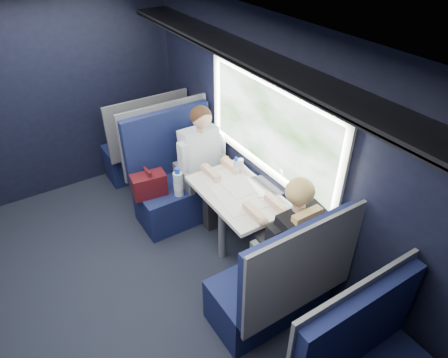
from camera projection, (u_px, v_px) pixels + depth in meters
ground at (143, 292)px, 3.73m from camera, size 2.80×4.20×0.01m
room_shell at (122, 157)px, 2.89m from camera, size 3.00×4.40×2.40m
table at (236, 199)px, 3.80m from camera, size 0.62×1.00×0.74m
seat_bay_near at (177, 182)px, 4.45m from camera, size 1.08×0.62×1.26m
seat_bay_far at (276, 286)px, 3.26m from camera, size 1.04×0.62×1.26m
seat_row_front at (146, 147)px, 5.11m from camera, size 1.04×0.51×1.16m
man at (205, 159)px, 4.28m from camera, size 0.53×0.56×1.32m
woman at (290, 235)px, 3.30m from camera, size 0.53×0.56×1.32m
papers at (239, 189)px, 3.81m from camera, size 0.57×0.76×0.01m
laptop at (270, 179)px, 3.83m from camera, size 0.34×0.40×0.26m
bottle_small at (236, 167)px, 3.96m from camera, size 0.06×0.06×0.20m
cup at (240, 163)px, 4.11m from camera, size 0.06×0.06×0.08m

